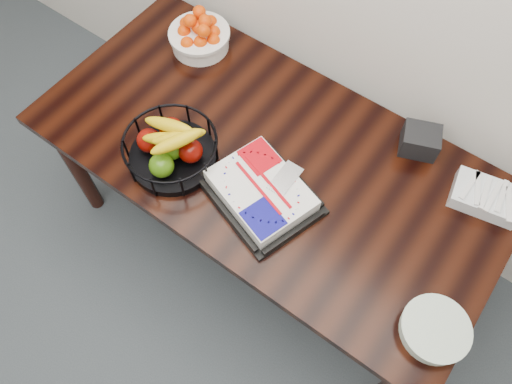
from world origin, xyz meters
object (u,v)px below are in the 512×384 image
Objects in this scene: tangerine_bowl at (199,34)px; cake_tray at (261,192)px; table at (268,165)px; plate_stack at (434,330)px; napkin_box at (420,141)px; fruit_basket at (171,148)px.

cake_tray is at bearing -34.70° from tangerine_bowl.
table is 8.37× the size of plate_stack.
cake_tray is 0.63m from napkin_box.
cake_tray reaches higher than table.
table is 0.84m from plate_stack.
cake_tray is 3.47× the size of napkin_box.
tangerine_bowl is at bearing 119.35° from fruit_basket.
fruit_basket is 0.92m from napkin_box.
cake_tray is 1.80× the size of tangerine_bowl.
napkin_box reaches higher than plate_stack.
napkin_box is (0.99, 0.07, -0.02)m from tangerine_bowl.
fruit_basket reaches higher than plate_stack.
table is 0.23m from cake_tray.
fruit_basket is 1.60× the size of plate_stack.
fruit_basket is at bearing -60.65° from tangerine_bowl.
plate_stack is (0.80, -0.24, 0.11)m from table.
tangerine_bowl is 0.75× the size of fruit_basket.
napkin_box is at bearing 55.87° from cake_tray.
plate_stack is (1.07, -0.01, -0.05)m from fruit_basket.
plate_stack is at bearing -0.56° from fruit_basket.
table is 6.95× the size of tangerine_bowl.
table is 5.23× the size of fruit_basket.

